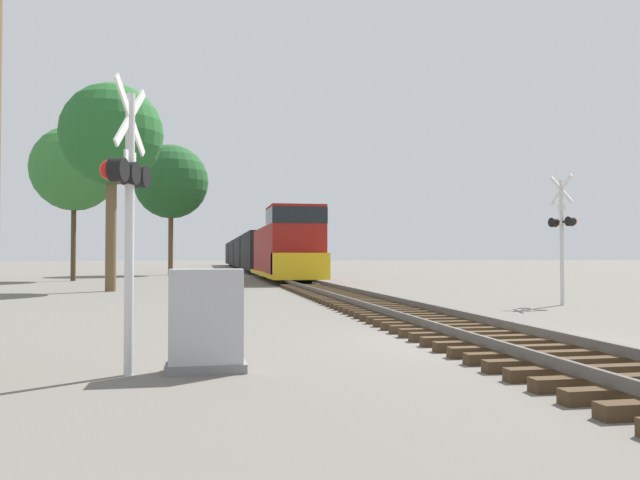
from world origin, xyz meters
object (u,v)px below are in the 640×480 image
(crossing_signal_far, at_px, (562,228))
(relay_cabinet, at_px, (206,321))
(tree_mid_background, at_px, (74,169))
(tree_deep_background, at_px, (171,182))
(freight_train, at_px, (250,253))
(tree_far_right, at_px, (112,135))
(crossing_signal_near, at_px, (127,190))

(crossing_signal_far, distance_m, relay_cabinet, 14.53)
(relay_cabinet, xyz_separation_m, tree_mid_background, (-7.99, 32.18, 6.27))
(tree_deep_background, bearing_deg, relay_cabinet, -86.41)
(freight_train, bearing_deg, tree_far_right, -102.39)
(relay_cabinet, relative_size, tree_far_right, 0.15)
(tree_mid_background, xyz_separation_m, tree_deep_background, (5.28, 11.04, 0.60))
(freight_train, distance_m, tree_mid_background, 31.48)
(freight_train, height_order, tree_mid_background, tree_mid_background)
(relay_cabinet, height_order, tree_far_right, tree_far_right)
(crossing_signal_near, relative_size, relay_cabinet, 2.80)
(tree_mid_background, bearing_deg, crossing_signal_far, -50.26)
(crossing_signal_far, distance_m, tree_far_right, 18.85)
(tree_mid_background, height_order, tree_deep_background, tree_deep_background)
(relay_cabinet, bearing_deg, tree_far_right, 101.47)
(crossing_signal_near, height_order, tree_far_right, tree_far_right)
(crossing_signal_near, bearing_deg, crossing_signal_far, 145.32)
(crossing_signal_far, xyz_separation_m, tree_far_right, (-15.02, 10.52, 4.40))
(crossing_signal_near, relative_size, tree_deep_background, 0.36)
(crossing_signal_far, height_order, tree_deep_background, tree_deep_background)
(freight_train, bearing_deg, crossing_signal_near, -95.57)
(crossing_signal_far, relative_size, tree_far_right, 0.45)
(relay_cabinet, xyz_separation_m, tree_deep_background, (-2.71, 43.22, 6.87))
(freight_train, relative_size, crossing_signal_near, 20.05)
(tree_far_right, height_order, tree_mid_background, tree_mid_background)
(crossing_signal_far, bearing_deg, tree_deep_background, 9.65)
(freight_train, distance_m, relay_cabinet, 60.67)
(freight_train, relative_size, relay_cabinet, 56.18)
(tree_far_right, xyz_separation_m, tree_mid_background, (-3.96, 12.31, 0.14))
(crossing_signal_near, xyz_separation_m, tree_mid_background, (-6.98, 32.21, 4.55))
(freight_train, xyz_separation_m, crossing_signal_far, (6.10, -51.10, 0.52))
(freight_train, distance_m, crossing_signal_near, 60.77)
(tree_far_right, height_order, tree_deep_background, tree_deep_background)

